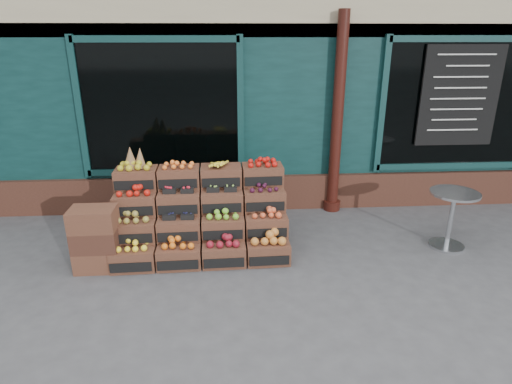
{
  "coord_description": "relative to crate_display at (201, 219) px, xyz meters",
  "views": [
    {
      "loc": [
        -0.56,
        -4.68,
        2.84
      ],
      "look_at": [
        -0.2,
        0.7,
        0.85
      ],
      "focal_mm": 30.0,
      "sensor_mm": 36.0,
      "label": 1
    }
  ],
  "objects": [
    {
      "name": "ground",
      "position": [
        0.96,
        -0.78,
        -0.44
      ],
      "size": [
        60.0,
        60.0,
        0.0
      ],
      "primitive_type": "plane",
      "color": "#47474A",
      "rests_on": "ground"
    },
    {
      "name": "shopkeeper",
      "position": [
        -0.38,
        1.94,
        0.64
      ],
      "size": [
        0.88,
        0.67,
        2.16
      ],
      "primitive_type": "imported",
      "rotation": [
        0.0,
        0.0,
        2.93
      ],
      "color": "#1B6022",
      "rests_on": "ground"
    },
    {
      "name": "crate_display",
      "position": [
        0.0,
        0.0,
        0.0
      ],
      "size": [
        2.34,
        1.18,
        1.44
      ],
      "rotation": [
        0.0,
        0.0,
        0.03
      ],
      "color": "#573222",
      "rests_on": "ground"
    },
    {
      "name": "spare_crates",
      "position": [
        -1.3,
        -0.48,
        -0.03
      ],
      "size": [
        0.56,
        0.39,
        0.83
      ],
      "rotation": [
        0.0,
        0.0,
        0.01
      ],
      "color": "#573222",
      "rests_on": "ground"
    },
    {
      "name": "bistro_table",
      "position": [
        3.47,
        -0.2,
        0.07
      ],
      "size": [
        0.66,
        0.66,
        0.83
      ],
      "rotation": [
        0.0,
        0.0,
        0.18
      ],
      "color": "#B2B5BA",
      "rests_on": "ground"
    },
    {
      "name": "shop_facade",
      "position": [
        0.96,
        4.33,
        1.95
      ],
      "size": [
        12.0,
        6.24,
        4.8
      ],
      "color": "#0E302F",
      "rests_on": "ground"
    }
  ]
}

